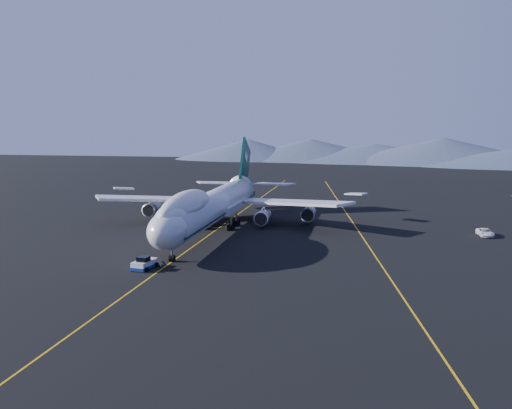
# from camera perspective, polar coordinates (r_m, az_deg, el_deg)

# --- Properties ---
(ground) EXTENTS (500.00, 500.00, 0.00)m
(ground) POSITION_cam_1_polar(r_m,az_deg,el_deg) (122.13, -4.28, -2.75)
(ground) COLOR black
(ground) RESTS_ON ground
(taxiway_line_main) EXTENTS (0.25, 220.00, 0.01)m
(taxiway_line_main) POSITION_cam_1_polar(r_m,az_deg,el_deg) (122.12, -4.28, -2.75)
(taxiway_line_main) COLOR gold
(taxiway_line_main) RESTS_ON ground
(taxiway_line_side) EXTENTS (28.08, 198.09, 0.01)m
(taxiway_line_side) POSITION_cam_1_polar(r_m,az_deg,el_deg) (127.79, 10.03, -2.36)
(taxiway_line_side) COLOR gold
(taxiway_line_side) RESTS_ON ground
(boeing_747) EXTENTS (59.62, 72.43, 19.37)m
(boeing_747) POSITION_cam_1_polar(r_m,az_deg,el_deg) (121.18, -4.31, -0.05)
(boeing_747) COLOR silver
(boeing_747) RESTS_ON ground
(pushback_tug) EXTENTS (3.38, 5.17, 2.11)m
(pushback_tug) POSITION_cam_1_polar(r_m,az_deg,el_deg) (93.44, -11.09, -5.91)
(pushback_tug) COLOR silver
(pushback_tug) RESTS_ON ground
(service_van) EXTENTS (3.04, 5.86, 1.58)m
(service_van) POSITION_cam_1_polar(r_m,az_deg,el_deg) (126.31, 21.94, -2.61)
(service_van) COLOR white
(service_van) RESTS_ON ground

